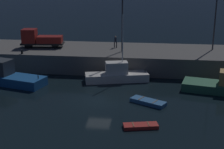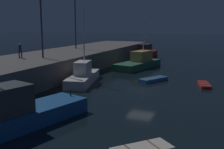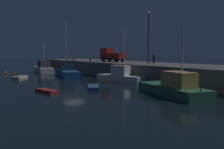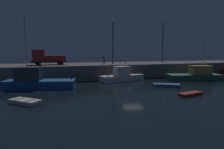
{
  "view_description": "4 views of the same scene",
  "coord_description": "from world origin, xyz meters",
  "px_view_note": "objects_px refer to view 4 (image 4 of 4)",
  "views": [
    {
      "loc": [
        5.35,
        -31.22,
        12.55
      ],
      "look_at": [
        0.83,
        4.66,
        1.55
      ],
      "focal_mm": 52.28,
      "sensor_mm": 36.0,
      "label": 1
    },
    {
      "loc": [
        -25.19,
        -7.35,
        6.54
      ],
      "look_at": [
        1.93,
        3.87,
        1.06
      ],
      "focal_mm": 43.77,
      "sensor_mm": 36.0,
      "label": 2
    },
    {
      "loc": [
        31.93,
        -15.62,
        4.43
      ],
      "look_at": [
        -0.18,
        6.4,
        1.04
      ],
      "focal_mm": 41.53,
      "sensor_mm": 36.0,
      "label": 3
    },
    {
      "loc": [
        -10.53,
        -23.8,
        4.92
      ],
      "look_at": [
        -1.53,
        4.27,
        1.48
      ],
      "focal_mm": 31.78,
      "sensor_mm": 36.0,
      "label": 4
    }
  ],
  "objects_px": {
    "fishing_boat_white": "(37,81)",
    "lamp_post_east": "(163,38)",
    "dinghy_orange_near": "(25,102)",
    "fishing_boat_blue": "(196,75)",
    "dockworker": "(104,58)",
    "fishing_trawler_green": "(122,76)",
    "dinghy_red_small": "(166,85)",
    "rowboat_white_mid": "(190,94)",
    "utility_truck": "(47,58)",
    "bollard_central": "(40,65)",
    "lamp_post_west": "(113,39)"
  },
  "relations": [
    {
      "from": "dinghy_orange_near",
      "to": "dinghy_red_small",
      "type": "relative_size",
      "value": 0.83
    },
    {
      "from": "rowboat_white_mid",
      "to": "bollard_central",
      "type": "relative_size",
      "value": 5.66
    },
    {
      "from": "lamp_post_west",
      "to": "dockworker",
      "type": "relative_size",
      "value": 4.73
    },
    {
      "from": "lamp_post_east",
      "to": "bollard_central",
      "type": "relative_size",
      "value": 16.55
    },
    {
      "from": "dinghy_red_small",
      "to": "fishing_boat_white",
      "type": "bearing_deg",
      "value": 165.27
    },
    {
      "from": "fishing_boat_blue",
      "to": "dinghy_red_small",
      "type": "distance_m",
      "value": 9.82
    },
    {
      "from": "fishing_trawler_green",
      "to": "rowboat_white_mid",
      "type": "bearing_deg",
      "value": -74.58
    },
    {
      "from": "fishing_trawler_green",
      "to": "dinghy_red_small",
      "type": "xyz_separation_m",
      "value": [
        4.01,
        -7.02,
        -0.62
      ]
    },
    {
      "from": "dinghy_orange_near",
      "to": "lamp_post_west",
      "type": "relative_size",
      "value": 0.39
    },
    {
      "from": "dinghy_orange_near",
      "to": "bollard_central",
      "type": "relative_size",
      "value": 5.75
    },
    {
      "from": "fishing_boat_blue",
      "to": "dockworker",
      "type": "distance_m",
      "value": 17.43
    },
    {
      "from": "fishing_boat_blue",
      "to": "fishing_boat_white",
      "type": "distance_m",
      "value": 26.06
    },
    {
      "from": "fishing_boat_white",
      "to": "utility_truck",
      "type": "relative_size",
      "value": 1.61
    },
    {
      "from": "dinghy_red_small",
      "to": "dockworker",
      "type": "xyz_separation_m",
      "value": [
        -5.06,
        14.7,
        3.34
      ]
    },
    {
      "from": "dinghy_orange_near",
      "to": "dockworker",
      "type": "relative_size",
      "value": 1.83
    },
    {
      "from": "rowboat_white_mid",
      "to": "dockworker",
      "type": "bearing_deg",
      "value": 102.59
    },
    {
      "from": "bollard_central",
      "to": "fishing_boat_blue",
      "type": "bearing_deg",
      "value": -10.67
    },
    {
      "from": "utility_truck",
      "to": "dockworker",
      "type": "height_order",
      "value": "utility_truck"
    },
    {
      "from": "lamp_post_west",
      "to": "dinghy_red_small",
      "type": "bearing_deg",
      "value": -72.54
    },
    {
      "from": "fishing_boat_white",
      "to": "lamp_post_east",
      "type": "xyz_separation_m",
      "value": [
        25.97,
        10.6,
        6.83
      ]
    },
    {
      "from": "dinghy_orange_near",
      "to": "dockworker",
      "type": "distance_m",
      "value": 22.83
    },
    {
      "from": "fishing_boat_blue",
      "to": "utility_truck",
      "type": "distance_m",
      "value": 26.51
    },
    {
      "from": "utility_truck",
      "to": "dockworker",
      "type": "xyz_separation_m",
      "value": [
        10.88,
        1.1,
        -0.26
      ]
    },
    {
      "from": "fishing_boat_blue",
      "to": "rowboat_white_mid",
      "type": "height_order",
      "value": "fishing_boat_blue"
    },
    {
      "from": "lamp_post_west",
      "to": "lamp_post_east",
      "type": "distance_m",
      "value": 12.86
    },
    {
      "from": "fishing_boat_white",
      "to": "bollard_central",
      "type": "relative_size",
      "value": 18.19
    },
    {
      "from": "fishing_boat_blue",
      "to": "rowboat_white_mid",
      "type": "bearing_deg",
      "value": -132.75
    },
    {
      "from": "fishing_trawler_green",
      "to": "bollard_central",
      "type": "xyz_separation_m",
      "value": [
        -12.97,
        2.24,
        2.01
      ]
    },
    {
      "from": "fishing_boat_white",
      "to": "rowboat_white_mid",
      "type": "relative_size",
      "value": 3.21
    },
    {
      "from": "lamp_post_east",
      "to": "bollard_central",
      "type": "xyz_separation_m",
      "value": [
        -25.63,
        -5.89,
        -5.0
      ]
    },
    {
      "from": "fishing_boat_blue",
      "to": "utility_truck",
      "type": "bearing_deg",
      "value": 159.62
    },
    {
      "from": "fishing_boat_blue",
      "to": "dinghy_orange_near",
      "type": "relative_size",
      "value": 3.03
    },
    {
      "from": "fishing_trawler_green",
      "to": "dinghy_red_small",
      "type": "height_order",
      "value": "fishing_trawler_green"
    },
    {
      "from": "dinghy_orange_near",
      "to": "rowboat_white_mid",
      "type": "bearing_deg",
      "value": -5.73
    },
    {
      "from": "fishing_boat_white",
      "to": "dinghy_red_small",
      "type": "distance_m",
      "value": 17.92
    },
    {
      "from": "utility_truck",
      "to": "bollard_central",
      "type": "height_order",
      "value": "utility_truck"
    },
    {
      "from": "fishing_trawler_green",
      "to": "dinghy_orange_near",
      "type": "height_order",
      "value": "fishing_trawler_green"
    },
    {
      "from": "fishing_boat_white",
      "to": "fishing_boat_blue",
      "type": "bearing_deg",
      "value": -0.3
    },
    {
      "from": "lamp_post_east",
      "to": "utility_truck",
      "type": "distance_m",
      "value": 24.98
    },
    {
      "from": "fishing_trawler_green",
      "to": "fishing_boat_white",
      "type": "bearing_deg",
      "value": -169.49
    },
    {
      "from": "fishing_trawler_green",
      "to": "dinghy_orange_near",
      "type": "relative_size",
      "value": 2.57
    },
    {
      "from": "dockworker",
      "to": "fishing_boat_blue",
      "type": "bearing_deg",
      "value": -36.66
    },
    {
      "from": "fishing_boat_blue",
      "to": "dinghy_orange_near",
      "type": "xyz_separation_m",
      "value": [
        -26.66,
        -8.29,
        -0.63
      ]
    },
    {
      "from": "fishing_trawler_green",
      "to": "bollard_central",
      "type": "relative_size",
      "value": 14.74
    },
    {
      "from": "fishing_trawler_green",
      "to": "fishing_boat_blue",
      "type": "bearing_deg",
      "value": -11.53
    },
    {
      "from": "fishing_trawler_green",
      "to": "rowboat_white_mid",
      "type": "distance_m",
      "value": 13.13
    },
    {
      "from": "dinghy_orange_near",
      "to": "lamp_post_east",
      "type": "relative_size",
      "value": 0.35
    },
    {
      "from": "fishing_boat_blue",
      "to": "fishing_trawler_green",
      "type": "xyz_separation_m",
      "value": [
        -12.76,
        2.6,
        -0.02
      ]
    },
    {
      "from": "rowboat_white_mid",
      "to": "fishing_boat_blue",
      "type": "bearing_deg",
      "value": 47.25
    },
    {
      "from": "fishing_boat_blue",
      "to": "dockworker",
      "type": "bearing_deg",
      "value": 143.34
    }
  ]
}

